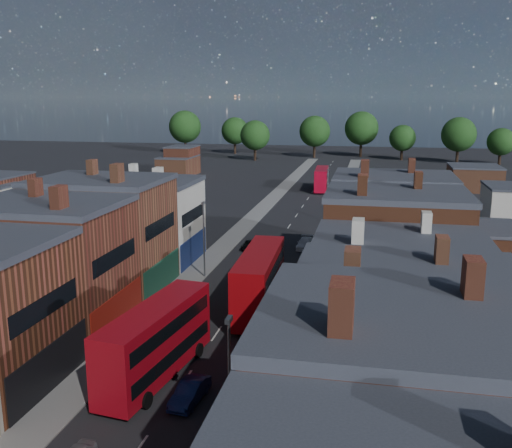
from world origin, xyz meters
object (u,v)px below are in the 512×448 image
at_px(ped_3, 311,336).
at_px(bus_2, 321,179).
at_px(ped_1, 168,303).
at_px(bus_1, 259,280).
at_px(car_1, 190,392).
at_px(car_3, 305,243).
at_px(bus_0, 156,340).
at_px(car_2, 250,245).

bearing_deg(ped_3, bus_2, 3.56).
bearing_deg(ped_1, bus_1, 171.68).
distance_m(ped_1, ped_3, 13.69).
relative_size(bus_1, ped_3, 8.14).
xyz_separation_m(bus_1, bus_2, (-0.82, 68.25, -0.45)).
bearing_deg(car_1, bus_2, 95.27).
bearing_deg(ped_3, ped_1, 70.65).
xyz_separation_m(bus_2, car_3, (2.22, -45.90, -1.82)).
bearing_deg(car_3, bus_2, 94.17).
height_order(bus_1, ped_1, bus_1).
xyz_separation_m(bus_0, bus_2, (3.56, 81.71, -0.26)).
relative_size(bus_0, bus_2, 1.12).
distance_m(bus_1, ped_3, 8.64).
xyz_separation_m(bus_0, car_3, (5.78, 35.82, -2.08)).
bearing_deg(bus_2, bus_0, -95.25).
bearing_deg(bus_1, bus_2, 88.68).
bearing_deg(car_1, car_3, 91.66).
bearing_deg(ped_1, ped_3, 137.23).
bearing_deg(bus_2, car_2, -98.17).
bearing_deg(car_1, bus_0, 145.94).
bearing_deg(bus_0, bus_1, 79.63).
bearing_deg(bus_2, bus_1, -92.06).
bearing_deg(bus_1, ped_3, -52.92).
distance_m(bus_2, car_3, 45.99).
xyz_separation_m(bus_1, car_1, (-1.20, -16.09, -2.27)).
distance_m(car_2, ped_3, 29.12).
xyz_separation_m(bus_2, car_2, (-4.52, -47.67, -1.94)).
relative_size(bus_2, car_1, 2.71).
bearing_deg(bus_1, bus_0, -110.04).
bearing_deg(car_2, ped_3, -69.73).
relative_size(bus_2, ped_3, 6.91).
xyz_separation_m(bus_0, ped_1, (-3.32, 11.22, -1.75)).
bearing_deg(car_2, bus_1, -76.62).
relative_size(car_2, ped_3, 2.48).
distance_m(bus_0, car_1, 4.62).
xyz_separation_m(bus_0, ped_3, (9.68, 6.94, -1.84)).
bearing_deg(bus_2, ped_1, -98.33).
distance_m(bus_1, car_2, 21.40).
xyz_separation_m(car_2, ped_3, (10.64, -27.11, 0.36)).
relative_size(bus_1, car_3, 2.80).
height_order(bus_2, ped_1, bus_2).
height_order(car_3, ped_3, ped_3).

